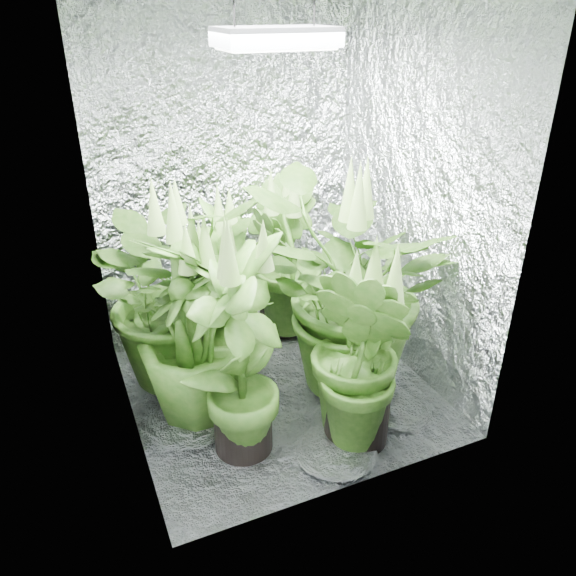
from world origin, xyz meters
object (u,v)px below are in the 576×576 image
at_px(plant_b, 231,288).
at_px(plant_c, 282,260).
at_px(circulation_fan, 334,308).
at_px(grow_lamp, 276,38).
at_px(plant_h, 220,320).
at_px(plant_g, 361,357).
at_px(plant_f, 240,351).
at_px(plant_d, 193,332).
at_px(plant_e, 355,290).
at_px(plant_a, 173,291).

bearing_deg(plant_b, plant_c, 29.27).
relative_size(plant_c, circulation_fan, 2.77).
relative_size(grow_lamp, plant_h, 0.52).
xyz_separation_m(plant_g, plant_h, (-0.48, 0.67, -0.05)).
bearing_deg(circulation_fan, grow_lamp, -130.12).
bearing_deg(plant_f, plant_d, 111.92).
xyz_separation_m(plant_d, plant_h, (0.19, 0.18, -0.07)).
xyz_separation_m(plant_b, plant_h, (-0.14, -0.22, -0.06)).
relative_size(plant_f, plant_h, 1.25).
bearing_deg(plant_e, plant_b, 135.83).
bearing_deg(plant_g, circulation_fan, 68.44).
height_order(plant_b, plant_h, plant_b).
xyz_separation_m(plant_e, circulation_fan, (0.20, 0.58, -0.44)).
xyz_separation_m(plant_a, circulation_fan, (1.06, 0.10, -0.39)).
distance_m(plant_a, plant_c, 0.81).
bearing_deg(plant_c, grow_lamp, -114.86).
height_order(plant_a, plant_b, plant_a).
distance_m(plant_d, circulation_fan, 1.21).
xyz_separation_m(plant_b, plant_d, (-0.33, -0.41, 0.01)).
height_order(plant_c, plant_e, plant_e).
bearing_deg(plant_d, plant_g, -36.08).
relative_size(plant_c, plant_h, 1.14).
height_order(grow_lamp, plant_h, grow_lamp).
bearing_deg(plant_a, plant_g, -52.03).
bearing_deg(plant_a, plant_d, -89.09).
bearing_deg(circulation_fan, plant_f, -126.09).
xyz_separation_m(plant_d, plant_e, (0.85, -0.10, 0.11)).
distance_m(plant_d, plant_f, 0.36).
xyz_separation_m(plant_g, circulation_fan, (0.38, 0.97, -0.31)).
distance_m(plant_c, plant_f, 1.15).
xyz_separation_m(plant_c, circulation_fan, (0.30, -0.16, -0.33)).
distance_m(plant_d, plant_g, 0.83).
distance_m(plant_e, plant_g, 0.45).
xyz_separation_m(plant_c, plant_g, (-0.08, -1.13, -0.02)).
height_order(plant_b, plant_g, plant_b).
xyz_separation_m(plant_a, plant_f, (0.14, -0.71, 0.00)).
distance_m(plant_c, plant_d, 0.99).
relative_size(plant_g, circulation_fan, 2.71).
bearing_deg(plant_h, plant_g, -54.73).
height_order(grow_lamp, circulation_fan, grow_lamp).
bearing_deg(plant_f, plant_c, 57.43).
bearing_deg(plant_a, plant_f, -78.93).
bearing_deg(plant_e, plant_a, 150.94).
xyz_separation_m(grow_lamp, plant_c, (0.28, 0.61, -1.33)).
bearing_deg(grow_lamp, plant_b, 110.63).
xyz_separation_m(grow_lamp, plant_e, (0.38, -0.14, -1.22)).
bearing_deg(plant_a, plant_c, 19.11).
bearing_deg(plant_h, plant_a, 135.96).
bearing_deg(grow_lamp, plant_d, -175.60).
bearing_deg(plant_f, plant_a, 101.07).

